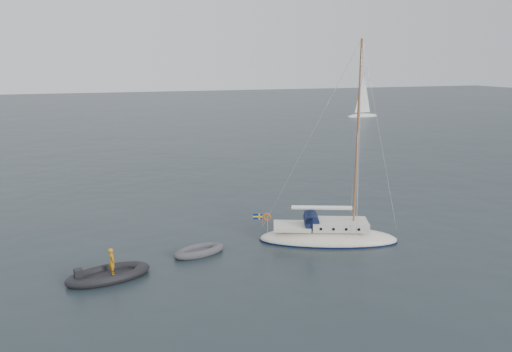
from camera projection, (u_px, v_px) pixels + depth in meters
name	position (u px, v px, depth m)	size (l,w,h in m)	color
ground	(279.00, 240.00, 29.50)	(300.00, 300.00, 0.00)	black
sailboat	(329.00, 227.00, 29.12)	(8.48, 2.54, 12.07)	white
dinghy	(199.00, 251.00, 27.34)	(3.00, 1.36, 0.43)	#4A4A4E
rib	(108.00, 274.00, 24.25)	(4.12, 1.87, 1.55)	black
distant_yacht_b	(363.00, 97.00, 93.86)	(6.67, 3.56, 8.84)	silver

